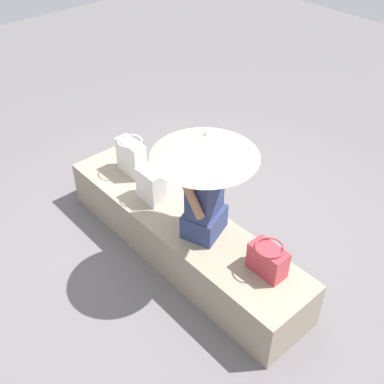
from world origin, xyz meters
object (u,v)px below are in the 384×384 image
person_seated (205,195)px  handbag_black (151,185)px  parasol (205,145)px  shoulder_bag_spare (268,260)px  tote_bag_canvas (131,157)px

person_seated → handbag_black: person_seated is taller
person_seated → handbag_black: bearing=-174.3°
parasol → shoulder_bag_spare: parasol is taller
handbag_black → tote_bag_canvas: (-0.45, 0.11, 0.02)m
shoulder_bag_spare → person_seated: bearing=-175.5°
handbag_black → parasol: bearing=-0.0°
tote_bag_canvas → shoulder_bag_spare: 1.74m
person_seated → parasol: (0.06, -0.06, 0.53)m
handbag_black → shoulder_bag_spare: 1.29m
parasol → handbag_black: 1.02m
person_seated → handbag_black: size_ratio=2.69×
parasol → handbag_black: size_ratio=3.10×
parasol → shoulder_bag_spare: (0.59, 0.11, -0.79)m
person_seated → parasol: size_ratio=0.87×
person_seated → shoulder_bag_spare: person_seated is taller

